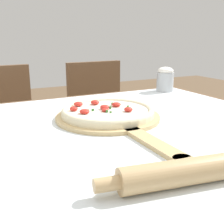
% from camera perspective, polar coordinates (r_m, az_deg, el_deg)
% --- Properties ---
extents(dining_table, '(1.22, 1.05, 0.76)m').
position_cam_1_polar(dining_table, '(0.91, 1.97, -9.71)').
color(dining_table, brown).
rests_on(dining_table, ground_plane).
extents(towel_cloth, '(1.14, 0.97, 0.00)m').
position_cam_1_polar(towel_cloth, '(0.87, 2.04, -3.19)').
color(towel_cloth, silver).
rests_on(towel_cloth, dining_table).
extents(pizza_peel, '(0.35, 0.58, 0.01)m').
position_cam_1_polar(pizza_peel, '(0.93, -0.06, -1.40)').
color(pizza_peel, tan).
rests_on(pizza_peel, towel_cloth).
extents(pizza, '(0.31, 0.31, 0.04)m').
position_cam_1_polar(pizza, '(0.94, -0.87, 0.15)').
color(pizza, beige).
rests_on(pizza, pizza_peel).
extents(rolling_pin, '(0.41, 0.10, 0.05)m').
position_cam_1_polar(rolling_pin, '(0.57, 17.41, -11.12)').
color(rolling_pin, tan).
rests_on(rolling_pin, towel_cloth).
extents(chair_left, '(0.44, 0.44, 0.87)m').
position_cam_1_polar(chair_left, '(1.73, -21.05, -3.92)').
color(chair_left, brown).
rests_on(chair_left, ground_plane).
extents(chair_right, '(0.41, 0.41, 0.87)m').
position_cam_1_polar(chair_right, '(1.87, -2.36, -1.43)').
color(chair_right, brown).
rests_on(chair_right, ground_plane).
extents(flour_cup, '(0.08, 0.08, 0.12)m').
position_cam_1_polar(flour_cup, '(1.43, 10.75, 6.60)').
color(flour_cup, '#B2B7BC').
rests_on(flour_cup, towel_cloth).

